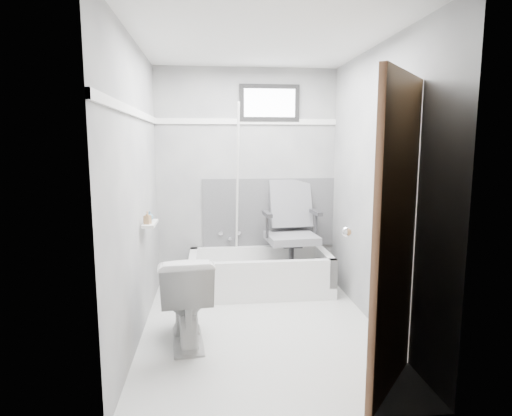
{
  "coord_description": "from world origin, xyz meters",
  "views": [
    {
      "loc": [
        -0.42,
        -3.47,
        1.58
      ],
      "look_at": [
        0.0,
        0.35,
        1.0
      ],
      "focal_mm": 30.0,
      "sensor_mm": 36.0,
      "label": 1
    }
  ],
  "objects": [
    {
      "name": "floor",
      "position": [
        0.0,
        0.0,
        0.0
      ],
      "size": [
        2.6,
        2.6,
        0.0
      ],
      "primitive_type": "plane",
      "color": "silver",
      "rests_on": "ground"
    },
    {
      "name": "ceiling",
      "position": [
        0.0,
        0.0,
        2.4
      ],
      "size": [
        2.6,
        2.6,
        0.0
      ],
      "primitive_type": "plane",
      "rotation": [
        3.14,
        0.0,
        0.0
      ],
      "color": "silver",
      "rests_on": "floor"
    },
    {
      "name": "wall_back",
      "position": [
        0.0,
        1.3,
        1.2
      ],
      "size": [
        2.0,
        0.02,
        2.4
      ],
      "primitive_type": "cube",
      "color": "slate",
      "rests_on": "floor"
    },
    {
      "name": "wall_front",
      "position": [
        0.0,
        -1.3,
        1.2
      ],
      "size": [
        2.0,
        0.02,
        2.4
      ],
      "primitive_type": "cube",
      "color": "slate",
      "rests_on": "floor"
    },
    {
      "name": "wall_left",
      "position": [
        -1.0,
        0.0,
        1.2
      ],
      "size": [
        0.02,
        2.6,
        2.4
      ],
      "primitive_type": "cube",
      "color": "slate",
      "rests_on": "floor"
    },
    {
      "name": "wall_right",
      "position": [
        1.0,
        0.0,
        1.2
      ],
      "size": [
        0.02,
        2.6,
        2.4
      ],
      "primitive_type": "cube",
      "color": "slate",
      "rests_on": "floor"
    },
    {
      "name": "bathtub",
      "position": [
        0.11,
        0.93,
        0.21
      ],
      "size": [
        1.5,
        0.7,
        0.42
      ],
      "primitive_type": null,
      "color": "white",
      "rests_on": "floor"
    },
    {
      "name": "office_chair",
      "position": [
        0.45,
        0.97,
        0.65
      ],
      "size": [
        0.67,
        0.67,
        1.07
      ],
      "primitive_type": null,
      "rotation": [
        0.0,
        0.0,
        0.09
      ],
      "color": "slate",
      "rests_on": "bathtub"
    },
    {
      "name": "toilet",
      "position": [
        -0.62,
        -0.17,
        0.36
      ],
      "size": [
        0.48,
        0.77,
        0.72
      ],
      "primitive_type": "imported",
      "rotation": [
        0.0,
        0.0,
        3.24
      ],
      "color": "silver",
      "rests_on": "floor"
    },
    {
      "name": "door",
      "position": [
        0.98,
        -1.28,
        1.0
      ],
      "size": [
        0.78,
        0.78,
        2.0
      ],
      "primitive_type": null,
      "color": "brown",
      "rests_on": "floor"
    },
    {
      "name": "window",
      "position": [
        0.25,
        1.29,
        2.02
      ],
      "size": [
        0.66,
        0.04,
        0.4
      ],
      "primitive_type": null,
      "color": "black",
      "rests_on": "wall_back"
    },
    {
      "name": "backerboard",
      "position": [
        0.25,
        1.29,
        0.8
      ],
      "size": [
        1.5,
        0.02,
        0.78
      ],
      "primitive_type": "cube",
      "color": "#4C4C4F",
      "rests_on": "wall_back"
    },
    {
      "name": "trim_back",
      "position": [
        0.0,
        1.29,
        1.82
      ],
      "size": [
        2.0,
        0.02,
        0.06
      ],
      "primitive_type": "cube",
      "color": "white",
      "rests_on": "wall_back"
    },
    {
      "name": "trim_left",
      "position": [
        -0.99,
        0.0,
        1.82
      ],
      "size": [
        0.02,
        2.6,
        0.06
      ],
      "primitive_type": "cube",
      "color": "white",
      "rests_on": "wall_left"
    },
    {
      "name": "pole",
      "position": [
        -0.12,
        1.06,
        1.05
      ],
      "size": [
        0.02,
        0.61,
        1.87
      ],
      "primitive_type": "cylinder",
      "rotation": [
        0.31,
        0.0,
        0.0
      ],
      "color": "white",
      "rests_on": "bathtub"
    },
    {
      "name": "shelf",
      "position": [
        -0.93,
        0.21,
        0.9
      ],
      "size": [
        0.1,
        0.32,
        0.02
      ],
      "primitive_type": "cube",
      "color": "silver",
      "rests_on": "wall_left"
    },
    {
      "name": "soap_bottle_a",
      "position": [
        -0.94,
        0.13,
        0.97
      ],
      "size": [
        0.07,
        0.07,
        0.11
      ],
      "primitive_type": "imported",
      "rotation": [
        0.0,
        0.0,
        -0.35
      ],
      "color": "#98734C",
      "rests_on": "shelf"
    },
    {
      "name": "soap_bottle_b",
      "position": [
        -0.94,
        0.27,
        0.96
      ],
      "size": [
        0.09,
        0.09,
        0.08
      ],
      "primitive_type": "imported",
      "rotation": [
        0.0,
        0.0,
        0.46
      ],
      "color": "teal",
      "rests_on": "shelf"
    },
    {
      "name": "faucet",
      "position": [
        -0.2,
        1.27,
        0.55
      ],
      "size": [
        0.26,
        0.1,
        0.16
      ],
      "primitive_type": null,
      "color": "silver",
      "rests_on": "wall_back"
    }
  ]
}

